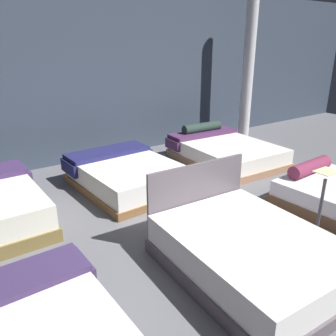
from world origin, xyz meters
TOP-DOWN VIEW (x-y plane):
  - ground_plane at (0.00, 0.00)m, footprint 18.00×18.00m
  - showroom_back_wall at (0.00, 3.70)m, footprint 18.00×0.06m
  - bed_1 at (0.01, -0.97)m, footprint 1.62×2.08m
  - bed_4 at (0.03, 1.86)m, footprint 1.65×2.04m
  - bed_5 at (2.36, 1.88)m, footprint 1.76×2.23m
  - price_sign at (1.16, -1.05)m, footprint 0.28×0.24m
  - support_pillar at (3.95, 2.86)m, footprint 0.27×0.27m

SIDE VIEW (x-z plane):
  - ground_plane at x=0.00m, z-range -0.02..0.00m
  - bed_5 at x=2.36m, z-range -0.11..0.56m
  - bed_4 at x=0.03m, z-range -0.02..0.49m
  - bed_1 at x=0.01m, z-range -0.24..0.73m
  - price_sign at x=1.16m, z-range -0.11..0.84m
  - showroom_back_wall at x=0.00m, z-range 0.00..3.50m
  - support_pillar at x=3.95m, z-range 0.00..3.50m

